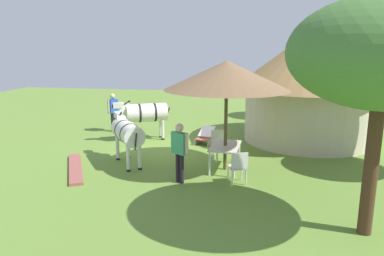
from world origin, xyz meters
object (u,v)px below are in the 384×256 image
standing_watcher (113,109)px  acacia_tree_far_lawn (384,54)px  acacia_tree_right_background (346,25)px  patio_chair_east_end (218,142)px  striped_lounge_chair (205,137)px  patio_chair_near_lawn (238,166)px  guest_beside_umbrella (180,148)px  shade_umbrella (227,75)px  zebra_by_umbrella (145,113)px  patio_dining_table (225,148)px  thatched_hut (309,82)px  zebra_nearest_camera (127,132)px

standing_watcher → acacia_tree_far_lawn: 11.38m
acacia_tree_right_background → patio_chair_east_end: bearing=-36.0°
striped_lounge_chair → patio_chair_near_lawn: bearing=124.6°
striped_lounge_chair → acacia_tree_right_background: bearing=-122.3°
patio_chair_near_lawn → guest_beside_umbrella: 1.62m
shade_umbrella → patio_chair_east_end: size_ratio=3.99×
patio_chair_east_end → guest_beside_umbrella: (2.48, -0.76, 0.46)m
zebra_by_umbrella → acacia_tree_far_lawn: size_ratio=0.45×
shade_umbrella → patio_dining_table: (-0.00, 0.00, -2.14)m
striped_lounge_chair → acacia_tree_far_lawn: acacia_tree_far_lawn is taller
patio_chair_east_end → zebra_by_umbrella: 3.59m
guest_beside_umbrella → acacia_tree_far_lawn: acacia_tree_far_lawn is taller
thatched_hut → guest_beside_umbrella: thatched_hut is taller
shade_umbrella → patio_dining_table: size_ratio=2.49×
striped_lounge_chair → acacia_tree_far_lawn: bearing=137.9°
patio_chair_near_lawn → acacia_tree_right_background: 11.23m
patio_dining_table → acacia_tree_right_background: 10.43m
patio_chair_near_lawn → striped_lounge_chair: patio_chair_near_lawn is taller
zebra_nearest_camera → acacia_tree_right_background: bearing=10.8°
patio_chair_near_lawn → guest_beside_umbrella: bearing=163.9°
patio_chair_east_end → striped_lounge_chair: patio_chair_east_end is taller
striped_lounge_chair → zebra_by_umbrella: (-0.18, -2.39, 0.81)m
zebra_by_umbrella → standing_watcher: bearing=29.3°
patio_dining_table → guest_beside_umbrella: size_ratio=0.89×
striped_lounge_chair → zebra_nearest_camera: (2.84, -2.02, 0.76)m
thatched_hut → shade_umbrella: 4.91m
striped_lounge_chair → acacia_tree_right_background: acacia_tree_right_background is taller
patio_dining_table → patio_chair_near_lawn: patio_chair_near_lawn is taller
thatched_hut → guest_beside_umbrella: size_ratio=3.51×
thatched_hut → striped_lounge_chair: size_ratio=6.20×
thatched_hut → zebra_by_umbrella: thatched_hut is taller
patio_dining_table → shade_umbrella: bearing=-26.6°
striped_lounge_chair → zebra_nearest_camera: size_ratio=0.47×
patio_dining_table → zebra_by_umbrella: zebra_by_umbrella is taller
acacia_tree_far_lawn → guest_beside_umbrella: bearing=-115.9°
patio_dining_table → thatched_hut: bearing=145.1°
striped_lounge_chair → zebra_by_umbrella: size_ratio=0.45×
patio_chair_near_lawn → guest_beside_umbrella: (0.14, -1.55, 0.46)m
shade_umbrella → guest_beside_umbrella: bearing=-40.3°
guest_beside_umbrella → standing_watcher: size_ratio=0.99×
patio_dining_table → zebra_by_umbrella: 4.54m
zebra_nearest_camera → guest_beside_umbrella: bearing=-69.1°
zebra_nearest_camera → acacia_tree_far_lawn: 7.31m
zebra_by_umbrella → acacia_tree_right_background: 10.45m
standing_watcher → striped_lounge_chair: bearing=94.5°
patio_chair_near_lawn → zebra_by_umbrella: zebra_by_umbrella is taller
guest_beside_umbrella → standing_watcher: bearing=-22.2°
standing_watcher → patio_chair_near_lawn: bearing=69.1°
patio_chair_east_end → acacia_tree_right_background: bearing=-141.6°
guest_beside_umbrella → zebra_by_umbrella: size_ratio=0.80×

